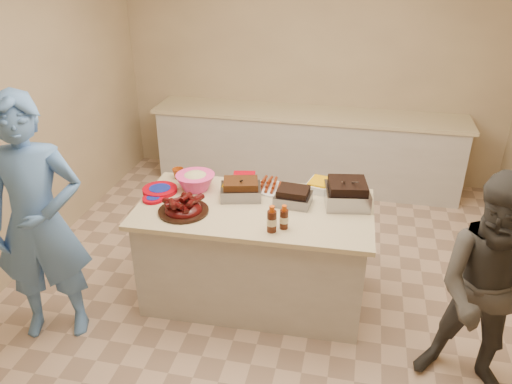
% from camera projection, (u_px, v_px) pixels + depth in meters
% --- Properties ---
extents(room, '(4.50, 5.00, 2.70)m').
position_uv_depth(room, '(272.00, 294.00, 4.21)').
color(room, tan).
rests_on(room, ground).
extents(back_counter, '(3.60, 0.64, 0.90)m').
position_uv_depth(back_counter, '(306.00, 149.00, 5.92)').
color(back_counter, '#BCB8AF').
rests_on(back_counter, ground).
extents(island, '(1.82, 0.99, 0.85)m').
position_uv_depth(island, '(255.00, 295.00, 4.19)').
color(island, '#BCB8AF').
rests_on(island, ground).
extents(rib_platter, '(0.49, 0.49, 0.15)m').
position_uv_depth(rib_platter, '(184.00, 212.00, 3.73)').
color(rib_platter, '#460808').
rests_on(rib_platter, island).
extents(pulled_pork_tray, '(0.36, 0.31, 0.10)m').
position_uv_depth(pulled_pork_tray, '(241.00, 197.00, 3.95)').
color(pulled_pork_tray, '#47230F').
rests_on(pulled_pork_tray, island).
extents(brisket_tray, '(0.29, 0.24, 0.08)m').
position_uv_depth(brisket_tray, '(293.00, 204.00, 3.85)').
color(brisket_tray, black).
rests_on(brisket_tray, island).
extents(roasting_pan, '(0.38, 0.38, 0.13)m').
position_uv_depth(roasting_pan, '(346.00, 204.00, 3.85)').
color(roasting_pan, gray).
rests_on(roasting_pan, island).
extents(coleslaw_bowl, '(0.33, 0.33, 0.22)m').
position_uv_depth(coleslaw_bowl, '(196.00, 189.00, 4.08)').
color(coleslaw_bowl, '#F8398D').
rests_on(coleslaw_bowl, island).
extents(sausage_plate, '(0.30, 0.30, 0.05)m').
position_uv_depth(sausage_plate, '(274.00, 190.00, 4.06)').
color(sausage_plate, silver).
rests_on(sausage_plate, island).
extents(mac_cheese_dish, '(0.36, 0.30, 0.08)m').
position_uv_depth(mac_cheese_dish, '(327.00, 191.00, 4.05)').
color(mac_cheese_dish, '#F7B704').
rests_on(mac_cheese_dish, island).
extents(bbq_bottle_a, '(0.07, 0.07, 0.20)m').
position_uv_depth(bbq_bottle_a, '(272.00, 231.00, 3.49)').
color(bbq_bottle_a, '#3B170B').
rests_on(bbq_bottle_a, island).
extents(bbq_bottle_b, '(0.06, 0.06, 0.18)m').
position_uv_depth(bbq_bottle_b, '(284.00, 228.00, 3.53)').
color(bbq_bottle_b, '#3B170B').
rests_on(bbq_bottle_b, island).
extents(mustard_bottle, '(0.05, 0.05, 0.12)m').
position_uv_depth(mustard_bottle, '(224.00, 197.00, 3.95)').
color(mustard_bottle, '#E29E00').
rests_on(mustard_bottle, island).
extents(sauce_bowl, '(0.13, 0.04, 0.13)m').
position_uv_depth(sauce_bowl, '(252.00, 200.00, 3.90)').
color(sauce_bowl, silver).
rests_on(sauce_bowl, island).
extents(plate_stack_large, '(0.29, 0.29, 0.03)m').
position_uv_depth(plate_stack_large, '(160.00, 192.00, 4.03)').
color(plate_stack_large, '#A4000E').
rests_on(plate_stack_large, island).
extents(plate_stack_small, '(0.17, 0.17, 0.02)m').
position_uv_depth(plate_stack_small, '(153.00, 200.00, 3.90)').
color(plate_stack_small, '#A4000E').
rests_on(plate_stack_small, island).
extents(plastic_cup, '(0.10, 0.09, 0.10)m').
position_uv_depth(plastic_cup, '(179.00, 178.00, 4.26)').
color(plastic_cup, '#9F420F').
rests_on(plastic_cup, island).
extents(basket_stack, '(0.20, 0.17, 0.09)m').
position_uv_depth(basket_stack, '(244.00, 184.00, 4.16)').
color(basket_stack, '#A4000E').
rests_on(basket_stack, island).
extents(guest_blue, '(1.23, 1.96, 0.44)m').
position_uv_depth(guest_blue, '(62.00, 326.00, 3.86)').
color(guest_blue, '#5688D2').
rests_on(guest_blue, ground).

